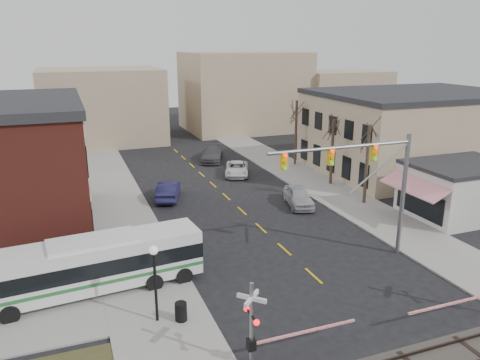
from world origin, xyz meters
name	(u,v)px	position (x,y,z in m)	size (l,w,h in m)	color
ground	(331,292)	(0.00, 0.00, 0.00)	(160.00, 160.00, 0.00)	black
sidewalk_west	(116,201)	(-9.50, 20.00, 0.06)	(5.00, 60.00, 0.12)	gray
sidewalk_east	(309,180)	(9.50, 20.00, 0.06)	(5.00, 60.00, 0.12)	gray
tan_building	(413,131)	(22.00, 20.00, 4.26)	(20.30, 15.30, 8.50)	tan
awning_shop	(461,189)	(15.97, 7.00, 2.16)	(9.74, 6.20, 4.30)	beige
tree_east_a	(367,165)	(10.50, 12.00, 3.50)	(0.28, 0.28, 6.75)	#382B21
tree_east_b	(332,152)	(10.80, 18.00, 3.27)	(0.28, 0.28, 6.30)	#382B21
tree_east_c	(296,133)	(11.00, 26.00, 3.72)	(0.28, 0.28, 7.20)	#382B21
transit_bus	(95,264)	(-12.21, 4.61, 1.72)	(11.93, 3.69, 3.02)	silver
traffic_signal_mast	(370,173)	(4.08, 2.89, 5.72)	(9.68, 0.30, 8.00)	gray
rr_crossing_west	(261,324)	(-6.10, -4.22, 1.97)	(5.60, 1.36, 4.00)	gray
street_lamp	(154,267)	(-9.64, 0.49, 3.01)	(0.44, 0.44, 4.00)	black
trash_bin	(181,312)	(-8.53, 0.08, 0.59)	(0.60, 0.60, 0.95)	black
car_a	(299,196)	(5.00, 13.59, 0.81)	(1.92, 4.76, 1.62)	#A0A0A4
car_b	(168,190)	(-5.00, 19.19, 0.82)	(1.73, 4.96, 1.63)	#18173B
car_c	(237,169)	(3.38, 24.39, 0.69)	(2.30, 5.00, 1.39)	silver
car_d	(212,154)	(2.82, 31.30, 0.81)	(2.27, 5.58, 1.62)	#45444A
pedestrian_near	(138,273)	(-9.99, 4.28, 0.91)	(0.58, 0.38, 1.58)	#60504D
pedestrian_far	(104,246)	(-11.46, 8.53, 0.99)	(0.84, 0.66, 1.74)	#2C334D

